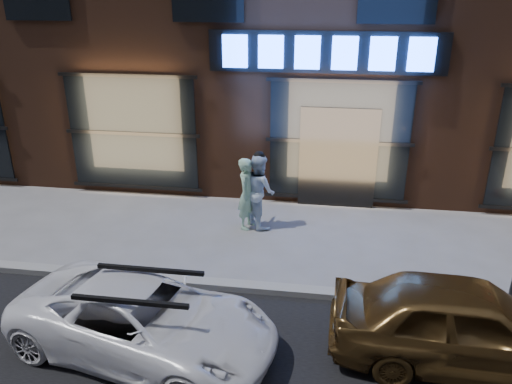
% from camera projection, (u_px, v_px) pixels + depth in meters
% --- Properties ---
extents(ground, '(90.00, 90.00, 0.00)m').
position_uv_depth(ground, '(334.00, 297.00, 8.54)').
color(ground, slate).
rests_on(ground, ground).
extents(curb, '(60.00, 0.25, 0.12)m').
position_uv_depth(curb, '(334.00, 294.00, 8.52)').
color(curb, gray).
rests_on(curb, ground).
extents(man_bowtie, '(0.51, 0.65, 1.59)m').
position_uv_depth(man_bowtie, '(247.00, 194.00, 10.74)').
color(man_bowtie, '#A0D2AF').
rests_on(man_bowtie, ground).
extents(man_cap, '(0.97, 1.01, 1.64)m').
position_uv_depth(man_cap, '(259.00, 190.00, 10.84)').
color(man_cap, white).
rests_on(man_cap, ground).
extents(white_suv, '(4.15, 2.58, 1.07)m').
position_uv_depth(white_suv, '(144.00, 320.00, 7.09)').
color(white_suv, white).
rests_on(white_suv, ground).
extents(gold_sedan, '(3.78, 1.62, 1.27)m').
position_uv_depth(gold_sedan, '(467.00, 324.00, 6.83)').
color(gold_sedan, brown).
rests_on(gold_sedan, ground).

